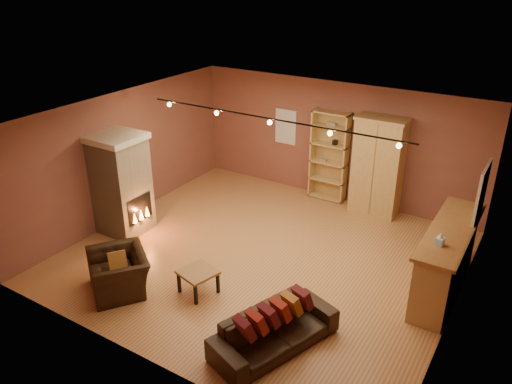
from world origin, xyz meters
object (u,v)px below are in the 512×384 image
Objects in this scene: fireplace at (122,184)px; bookcase at (330,155)px; armoire at (378,166)px; coffee_table at (198,274)px; bar_counter at (446,259)px; loveseat at (275,324)px; armchair at (118,266)px.

bookcase is (2.99, 3.74, 0.03)m from fireplace.
coffee_table is at bearing -108.42° from armoire.
bar_counter is 1.24× the size of loveseat.
fireplace is at bearing -139.69° from armoire.
loveseat is (-1.77, -2.76, -0.21)m from bar_counter.
bar_counter is at bearing -47.80° from armoire.
fireplace is 3.03× the size of coffee_table.
armoire is at bearing 97.58° from armchair.
fireplace reaches higher than coffee_table.
coffee_table is (-1.51, -4.54, -0.76)m from armoire.
fireplace is 4.79m from bookcase.
bar_counter is (6.24, 1.32, -0.45)m from fireplace.
armchair is (-1.51, -5.36, -0.62)m from bookcase.
loveseat is at bearing 38.69° from armchair.
bookcase is 5.43m from loveseat.
armoire is at bearing -8.01° from bookcase.
bar_counter is 4.23m from coffee_table.
coffee_table is at bearing -93.68° from bookcase.
fireplace is 5.51m from armoire.
bar_counter is at bearing -13.12° from loveseat.
armchair is at bearing -105.74° from bookcase.
fireplace is 0.95× the size of armoire.
armchair is (-2.72, -5.19, -0.65)m from armoire.
coffee_table is at bearing -19.92° from fireplace.
armoire is 3.20× the size of coffee_table.
bookcase is 0.85× the size of bar_counter.
armchair is (1.48, -1.63, -0.59)m from fireplace.
bookcase is 1.05× the size of loveseat.
armoire is 4.85m from coffee_table.
armoire is 3.08m from bar_counter.
fireplace is 0.84× the size of bar_counter.
coffee_table is (1.21, 0.65, -0.10)m from armchair.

